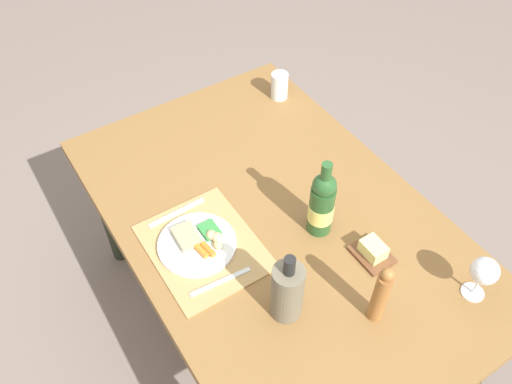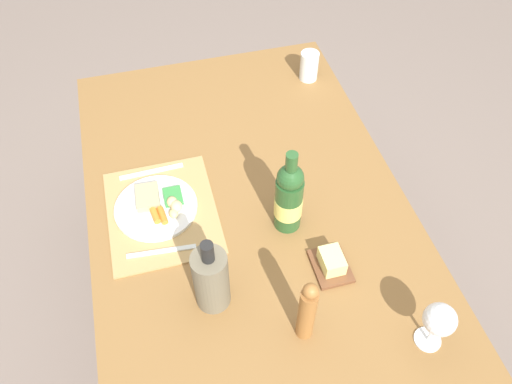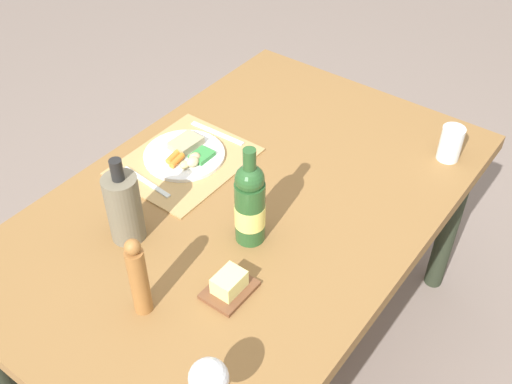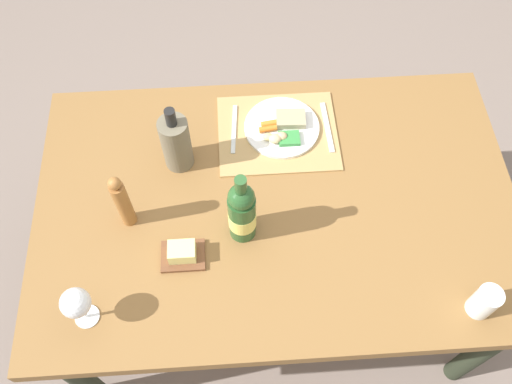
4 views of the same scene
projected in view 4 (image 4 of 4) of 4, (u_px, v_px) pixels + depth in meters
ground_plane at (271, 283)px, 2.33m from camera, size 8.00×8.00×0.00m
dining_table at (276, 213)px, 1.78m from camera, size 1.52×0.98×0.71m
placemat at (278, 133)px, 1.85m from camera, size 0.40×0.33×0.01m
dinner_plate at (282, 127)px, 1.84m from camera, size 0.26×0.26×0.04m
fork at (327, 127)px, 1.85m from camera, size 0.02×0.21×0.00m
knife at (234, 129)px, 1.85m from camera, size 0.03×0.20×0.00m
cooler_bottle at (176, 143)px, 1.70m from camera, size 0.09×0.09×0.26m
wine_glass at (76, 303)px, 1.43m from camera, size 0.08×0.08×0.16m
water_tumbler at (483, 303)px, 1.50m from camera, size 0.07×0.07×0.11m
butter_dish at (182, 253)px, 1.60m from camera, size 0.13×0.10×0.06m
wine_bottle at (242, 212)px, 1.56m from camera, size 0.08×0.08×0.30m
pepper_mill at (122, 202)px, 1.59m from camera, size 0.04×0.04×0.24m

